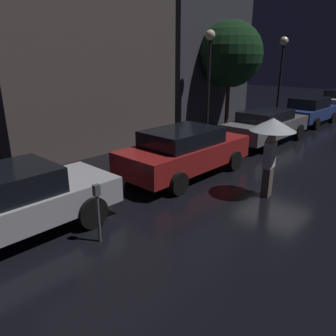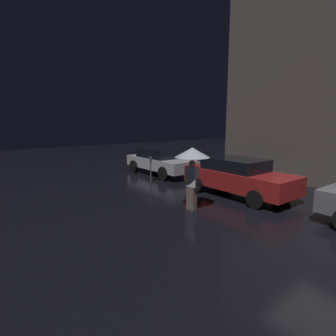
# 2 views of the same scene
# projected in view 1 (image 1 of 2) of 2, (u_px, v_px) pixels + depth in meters

# --- Properties ---
(ground_plane) EXTENTS (60.00, 60.00, 0.00)m
(ground_plane) POSITION_uv_depth(u_px,v_px,m) (279.00, 155.00, 12.37)
(ground_plane) COLOR black
(building_facade_left) EXTENTS (7.51, 3.00, 10.19)m
(building_facade_left) POSITION_uv_depth(u_px,v_px,m) (78.00, 12.00, 12.08)
(building_facade_left) COLOR #564C47
(building_facade_left) RESTS_ON ground
(building_facade_right) EXTENTS (6.10, 3.00, 10.11)m
(building_facade_right) POSITION_uv_depth(u_px,v_px,m) (197.00, 26.00, 17.09)
(building_facade_right) COLOR #3D3D47
(building_facade_right) RESTS_ON ground
(parked_car_silver) EXTENTS (4.56, 1.94, 1.45)m
(parked_car_silver) POSITION_uv_depth(u_px,v_px,m) (2.00, 204.00, 6.42)
(parked_car_silver) COLOR #B7B7BF
(parked_car_silver) RESTS_ON ground
(parked_car_red) EXTENTS (4.52, 2.02, 1.47)m
(parked_car_red) POSITION_uv_depth(u_px,v_px,m) (185.00, 151.00, 10.10)
(parked_car_red) COLOR maroon
(parked_car_red) RESTS_ON ground
(parked_car_grey) EXTENTS (4.68, 1.91, 1.41)m
(parked_car_grey) POSITION_uv_depth(u_px,v_px,m) (267.00, 125.00, 13.98)
(parked_car_grey) COLOR slate
(parked_car_grey) RESTS_ON ground
(parked_car_blue) EXTENTS (4.14, 1.95, 1.45)m
(parked_car_blue) POSITION_uv_depth(u_px,v_px,m) (309.00, 110.00, 17.97)
(parked_car_blue) COLOR navy
(parked_car_blue) RESTS_ON ground
(pedestrian_with_umbrella) EXTENTS (1.15, 1.15, 2.09)m
(pedestrian_with_umbrella) POSITION_uv_depth(u_px,v_px,m) (272.00, 134.00, 8.21)
(pedestrian_with_umbrella) COLOR #66564C
(pedestrian_with_umbrella) RESTS_ON ground
(parking_meter) EXTENTS (0.12, 0.10, 1.22)m
(parking_meter) POSITION_uv_depth(u_px,v_px,m) (98.00, 207.00, 6.34)
(parking_meter) COLOR #4C5154
(parking_meter) RESTS_ON ground
(street_lamp_near) EXTENTS (0.44, 0.44, 4.64)m
(street_lamp_near) POSITION_uv_depth(u_px,v_px,m) (209.00, 63.00, 14.37)
(street_lamp_near) COLOR black
(street_lamp_near) RESTS_ON ground
(street_lamp_far) EXTENTS (0.49, 0.49, 4.67)m
(street_lamp_far) POSITION_uv_depth(u_px,v_px,m) (282.00, 58.00, 19.38)
(street_lamp_far) COLOR black
(street_lamp_far) RESTS_ON ground
(street_tree) EXTENTS (3.15, 3.15, 5.24)m
(street_tree) POSITION_uv_depth(u_px,v_px,m) (230.00, 54.00, 15.85)
(street_tree) COLOR #473323
(street_tree) RESTS_ON ground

